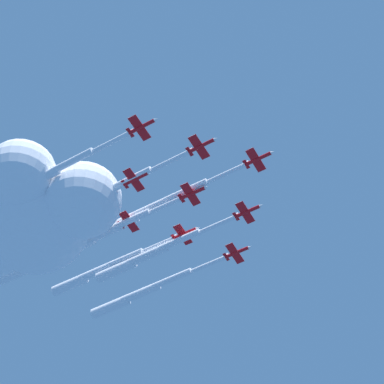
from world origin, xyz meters
The scene contains 10 objects.
jet_lead centered at (-15.07, 3.09, 186.63)m, with size 63.43×17.71×3.92m.
jet_port_inner centered at (-22.47, 18.98, 183.37)m, with size 61.81×17.46×3.96m.
jet_starboard_inner centered at (-28.34, -8.52, 184.37)m, with size 62.58×17.95×3.90m.
jet_port_mid centered at (-31.77, 5.91, 184.56)m, with size 54.87×15.48×3.97m.
jet_starboard_mid centered at (-31.60, 35.26, 183.68)m, with size 62.85×17.80×4.03m.
jet_port_outer centered at (-41.65, -20.57, 184.81)m, with size 61.81×17.54×3.90m.
jet_starboard_outer centered at (-42.27, 22.52, 185.85)m, with size 58.01×16.31×3.92m.
jet_trail_port centered at (-48.66, -4.60, 183.59)m, with size 59.60×17.42×3.94m.
jet_trail_starboard centered at (-56.26, 10.59, 184.96)m, with size 58.25×16.04×3.89m.
cloud_puff centered at (-51.24, -6.88, 187.57)m, with size 60.33×45.97×36.97m.
Camera 1 is at (46.92, -130.16, 17.22)m, focal length 66.45 mm.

